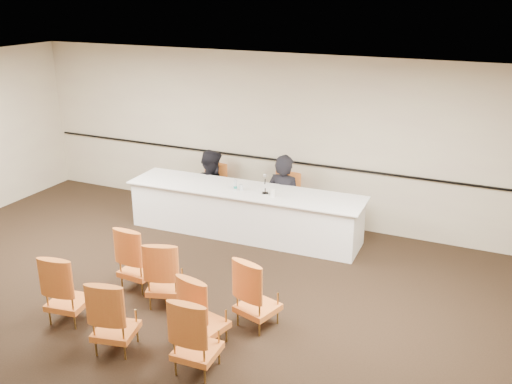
% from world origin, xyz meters
% --- Properties ---
extents(floor, '(10.00, 10.00, 0.00)m').
position_xyz_m(floor, '(0.00, 0.00, 0.00)').
color(floor, black).
rests_on(floor, ground).
extents(ceiling, '(10.00, 10.00, 0.00)m').
position_xyz_m(ceiling, '(0.00, 0.00, 3.00)').
color(ceiling, white).
rests_on(ceiling, ground).
extents(wall_back, '(10.00, 0.04, 3.00)m').
position_xyz_m(wall_back, '(0.00, 4.00, 1.50)').
color(wall_back, beige).
rests_on(wall_back, ground).
extents(wall_rail, '(9.80, 0.04, 0.03)m').
position_xyz_m(wall_rail, '(0.00, 3.96, 1.10)').
color(wall_rail, black).
rests_on(wall_rail, wall_back).
extents(panel_table, '(4.15, 1.08, 0.83)m').
position_xyz_m(panel_table, '(-0.14, 2.98, 0.41)').
color(panel_table, white).
rests_on(panel_table, ground).
extents(panelist_main, '(0.74, 0.54, 1.88)m').
position_xyz_m(panelist_main, '(0.34, 3.59, 0.39)').
color(panelist_main, black).
rests_on(panelist_main, ground).
extents(panelist_main_chair, '(0.52, 0.52, 0.95)m').
position_xyz_m(panelist_main_chair, '(0.34, 3.59, 0.47)').
color(panelist_main_chair, '#E05328').
rests_on(panelist_main_chair, ground).
extents(panelist_second, '(1.00, 0.88, 1.72)m').
position_xyz_m(panelist_second, '(-1.09, 3.55, 0.40)').
color(panelist_second, black).
rests_on(panelist_second, ground).
extents(panelist_second_chair, '(0.52, 0.52, 0.95)m').
position_xyz_m(panelist_second_chair, '(-1.09, 3.55, 0.47)').
color(panelist_second_chair, '#E05328').
rests_on(panelist_second_chair, ground).
extents(papers, '(0.34, 0.28, 0.00)m').
position_xyz_m(papers, '(0.36, 2.95, 0.83)').
color(papers, white).
rests_on(papers, panel_table).
extents(microphone, '(0.19, 0.24, 0.30)m').
position_xyz_m(microphone, '(0.27, 2.92, 0.98)').
color(microphone, black).
rests_on(microphone, panel_table).
extents(water_bottle, '(0.08, 0.08, 0.20)m').
position_xyz_m(water_bottle, '(-0.25, 2.87, 0.93)').
color(water_bottle, '#18847B').
rests_on(water_bottle, panel_table).
extents(drinking_glass, '(0.08, 0.08, 0.10)m').
position_xyz_m(drinking_glass, '(-0.17, 2.93, 0.88)').
color(drinking_glass, white).
rests_on(drinking_glass, panel_table).
extents(coffee_cup, '(0.10, 0.10, 0.13)m').
position_xyz_m(coffee_cup, '(0.44, 2.86, 0.89)').
color(coffee_cup, white).
rests_on(coffee_cup, panel_table).
extents(aud_chair_front_left, '(0.52, 0.52, 0.95)m').
position_xyz_m(aud_chair_front_left, '(-0.70, 0.69, 0.47)').
color(aud_chair_front_left, '#E05328').
rests_on(aud_chair_front_left, ground).
extents(aud_chair_front_mid, '(0.64, 0.64, 0.95)m').
position_xyz_m(aud_chair_front_mid, '(-0.09, 0.46, 0.47)').
color(aud_chair_front_mid, '#E05328').
rests_on(aud_chair_front_mid, ground).
extents(aud_chair_front_right, '(0.62, 0.62, 0.95)m').
position_xyz_m(aud_chair_front_right, '(1.24, 0.50, 0.47)').
color(aud_chair_front_right, '#E05328').
rests_on(aud_chair_front_right, ground).
extents(aud_chair_back_left, '(0.57, 0.57, 0.95)m').
position_xyz_m(aud_chair_back_left, '(-1.01, -0.39, 0.47)').
color(aud_chair_back_left, '#E05328').
rests_on(aud_chair_back_left, ground).
extents(aud_chair_back_mid, '(0.60, 0.60, 0.95)m').
position_xyz_m(aud_chair_back_mid, '(-0.06, -0.66, 0.47)').
color(aud_chair_back_mid, '#E05328').
rests_on(aud_chair_back_mid, ground).
extents(aud_chair_back_right, '(0.52, 0.52, 0.95)m').
position_xyz_m(aud_chair_back_right, '(1.00, -0.60, 0.47)').
color(aud_chair_back_right, '#E05328').
rests_on(aud_chair_back_right, ground).
extents(aud_chair_extra, '(0.60, 0.60, 0.95)m').
position_xyz_m(aud_chair_extra, '(0.84, -0.14, 0.47)').
color(aud_chair_extra, '#E05328').
rests_on(aud_chair_extra, ground).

